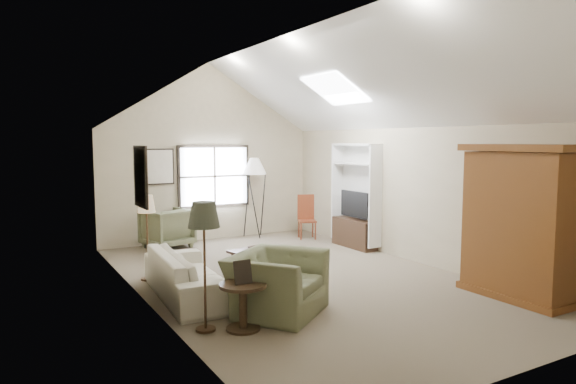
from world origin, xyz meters
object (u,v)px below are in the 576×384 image
armoire (518,222)px  coffee_table (254,261)px  armchair_far (167,228)px  side_chair (307,217)px  armchair_near (277,283)px  side_table (243,307)px  sofa (190,274)px

armoire → coffee_table: armoire is taller
armchair_far → side_chair: side_chair is taller
armchair_far → coffee_table: bearing=86.6°
armoire → armchair_far: bearing=119.2°
armoire → coffee_table: bearing=130.7°
armoire → armchair_near: (-3.31, 1.14, -0.70)m
coffee_table → side_chair: side_chair is taller
armoire → side_chair: 5.35m
armoire → side_chair: bearing=92.4°
armchair_far → side_table: 5.20m
coffee_table → side_chair: (2.45, 2.20, 0.30)m
side_table → coffee_table: bearing=61.2°
armchair_near → side_chair: 5.19m
armoire → side_table: 4.11m
side_table → side_chair: (3.72, 4.51, 0.22)m
armchair_near → armchair_far: (-0.02, 4.82, 0.02)m
coffee_table → side_table: (-1.27, -2.31, 0.08)m
sofa → side_chair: size_ratio=2.24×
side_chair → armchair_far: bearing=-169.8°
sofa → coffee_table: sofa is taller
coffee_table → side_table: size_ratio=1.44×
sofa → armchair_near: 1.47m
side_chair → sofa: bearing=-120.7°
armoire → sofa: bearing=149.3°
armchair_near → side_table: armchair_near is taller
armchair_far → side_table: armchair_far is taller
sofa → side_chair: bearing=-48.9°
sofa → armchair_near: armchair_near is taller
sofa → side_chair: 4.81m
armchair_far → coffee_table: 2.93m
sofa → armchair_far: 3.63m
armchair_near → side_table: 0.73m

